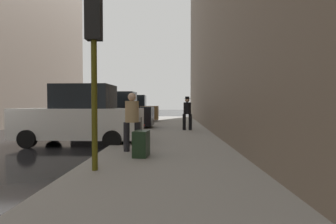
{
  "coord_description": "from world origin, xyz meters",
  "views": [
    {
      "loc": [
        6.15,
        -9.06,
        1.54
      ],
      "look_at": [
        5.83,
        5.32,
        1.09
      ],
      "focal_mm": 28.0,
      "sensor_mm": 36.0,
      "label": 1
    }
  ],
  "objects_px": {
    "parked_white_van": "(81,117)",
    "rolling_suitcase": "(141,144)",
    "parked_black_suv": "(115,112)",
    "parked_bronze_suv": "(131,110)",
    "pedestrian_in_tan_coat": "(132,119)",
    "traffic_light": "(94,45)",
    "fire_hydrant": "(140,124)",
    "pedestrian_with_fedora": "(187,111)"
  },
  "relations": [
    {
      "from": "pedestrian_in_tan_coat",
      "to": "rolling_suitcase",
      "type": "height_order",
      "value": "pedestrian_in_tan_coat"
    },
    {
      "from": "parked_black_suv",
      "to": "fire_hydrant",
      "type": "relative_size",
      "value": 6.6
    },
    {
      "from": "parked_black_suv",
      "to": "parked_bronze_suv",
      "type": "bearing_deg",
      "value": 90.0
    },
    {
      "from": "parked_bronze_suv",
      "to": "pedestrian_with_fedora",
      "type": "distance_m",
      "value": 8.56
    },
    {
      "from": "parked_black_suv",
      "to": "rolling_suitcase",
      "type": "xyz_separation_m",
      "value": [
        2.65,
        -8.69,
        -0.54
      ]
    },
    {
      "from": "traffic_light",
      "to": "rolling_suitcase",
      "type": "relative_size",
      "value": 3.46
    },
    {
      "from": "parked_black_suv",
      "to": "pedestrian_in_tan_coat",
      "type": "xyz_separation_m",
      "value": [
        2.28,
        -7.9,
        0.07
      ]
    },
    {
      "from": "parked_bronze_suv",
      "to": "fire_hydrant",
      "type": "xyz_separation_m",
      "value": [
        1.8,
        -8.1,
        -0.54
      ]
    },
    {
      "from": "parked_bronze_suv",
      "to": "fire_hydrant",
      "type": "distance_m",
      "value": 8.31
    },
    {
      "from": "parked_black_suv",
      "to": "parked_bronze_suv",
      "type": "relative_size",
      "value": 1.0
    },
    {
      "from": "parked_black_suv",
      "to": "rolling_suitcase",
      "type": "bearing_deg",
      "value": -73.06
    },
    {
      "from": "parked_bronze_suv",
      "to": "rolling_suitcase",
      "type": "relative_size",
      "value": 4.46
    },
    {
      "from": "parked_white_van",
      "to": "parked_black_suv",
      "type": "bearing_deg",
      "value": 90.0
    },
    {
      "from": "parked_white_van",
      "to": "rolling_suitcase",
      "type": "xyz_separation_m",
      "value": [
        2.65,
        -2.93,
        -0.54
      ]
    },
    {
      "from": "fire_hydrant",
      "to": "pedestrian_in_tan_coat",
      "type": "xyz_separation_m",
      "value": [
        0.48,
        -5.61,
        0.61
      ]
    },
    {
      "from": "fire_hydrant",
      "to": "traffic_light",
      "type": "distance_m",
      "value": 8.15
    },
    {
      "from": "pedestrian_in_tan_coat",
      "to": "rolling_suitcase",
      "type": "relative_size",
      "value": 1.64
    },
    {
      "from": "parked_bronze_suv",
      "to": "traffic_light",
      "type": "distance_m",
      "value": 16.13
    },
    {
      "from": "parked_bronze_suv",
      "to": "rolling_suitcase",
      "type": "xyz_separation_m",
      "value": [
        2.65,
        -14.5,
        -0.54
      ]
    },
    {
      "from": "pedestrian_with_fedora",
      "to": "rolling_suitcase",
      "type": "distance_m",
      "value": 7.26
    },
    {
      "from": "pedestrian_with_fedora",
      "to": "rolling_suitcase",
      "type": "relative_size",
      "value": 1.71
    },
    {
      "from": "parked_bronze_suv",
      "to": "fire_hydrant",
      "type": "relative_size",
      "value": 6.59
    },
    {
      "from": "parked_black_suv",
      "to": "traffic_light",
      "type": "bearing_deg",
      "value": -79.62
    },
    {
      "from": "pedestrian_in_tan_coat",
      "to": "pedestrian_with_fedora",
      "type": "height_order",
      "value": "pedestrian_with_fedora"
    },
    {
      "from": "parked_black_suv",
      "to": "pedestrian_in_tan_coat",
      "type": "height_order",
      "value": "parked_black_suv"
    },
    {
      "from": "parked_white_van",
      "to": "pedestrian_in_tan_coat",
      "type": "relative_size",
      "value": 2.73
    },
    {
      "from": "parked_white_van",
      "to": "pedestrian_with_fedora",
      "type": "distance_m",
      "value": 5.9
    },
    {
      "from": "parked_black_suv",
      "to": "fire_hydrant",
      "type": "bearing_deg",
      "value": -51.76
    },
    {
      "from": "parked_white_van",
      "to": "parked_bronze_suv",
      "type": "xyz_separation_m",
      "value": [
        0.0,
        11.57,
        0.0
      ]
    },
    {
      "from": "fire_hydrant",
      "to": "pedestrian_with_fedora",
      "type": "height_order",
      "value": "pedestrian_with_fedora"
    },
    {
      "from": "traffic_light",
      "to": "fire_hydrant",
      "type": "bearing_deg",
      "value": 90.37
    },
    {
      "from": "parked_black_suv",
      "to": "pedestrian_with_fedora",
      "type": "xyz_separation_m",
      "value": [
        4.22,
        -1.63,
        0.1
      ]
    },
    {
      "from": "parked_bronze_suv",
      "to": "pedestrian_with_fedora",
      "type": "height_order",
      "value": "parked_bronze_suv"
    },
    {
      "from": "traffic_light",
      "to": "pedestrian_in_tan_coat",
      "type": "distance_m",
      "value": 2.8
    },
    {
      "from": "traffic_light",
      "to": "pedestrian_with_fedora",
      "type": "distance_m",
      "value": 8.96
    },
    {
      "from": "pedestrian_in_tan_coat",
      "to": "parked_bronze_suv",
      "type": "bearing_deg",
      "value": 99.44
    },
    {
      "from": "rolling_suitcase",
      "to": "pedestrian_in_tan_coat",
      "type": "bearing_deg",
      "value": 114.99
    },
    {
      "from": "pedestrian_in_tan_coat",
      "to": "rolling_suitcase",
      "type": "distance_m",
      "value": 1.07
    },
    {
      "from": "parked_white_van",
      "to": "rolling_suitcase",
      "type": "height_order",
      "value": "parked_white_van"
    },
    {
      "from": "pedestrian_in_tan_coat",
      "to": "pedestrian_with_fedora",
      "type": "xyz_separation_m",
      "value": [
        1.94,
        6.27,
        0.03
      ]
    },
    {
      "from": "parked_white_van",
      "to": "traffic_light",
      "type": "bearing_deg",
      "value": -66.98
    },
    {
      "from": "parked_white_van",
      "to": "pedestrian_in_tan_coat",
      "type": "height_order",
      "value": "parked_white_van"
    }
  ]
}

